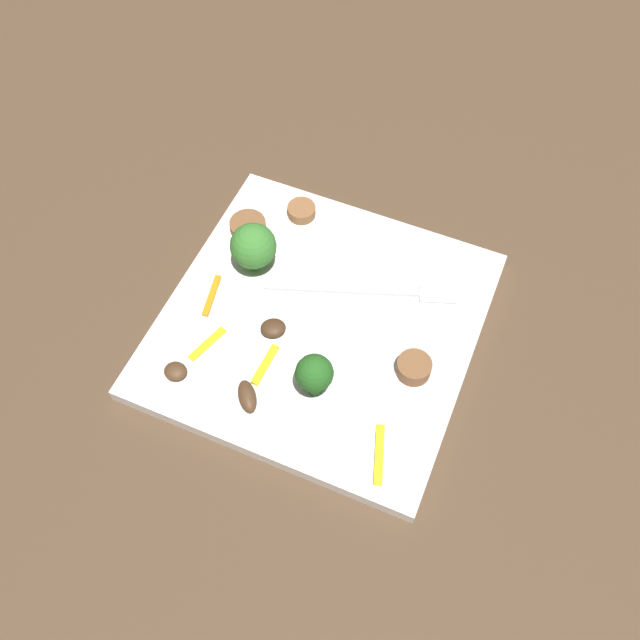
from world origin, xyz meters
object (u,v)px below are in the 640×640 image
object	(u,v)px
broccoli_floret_0	(314,374)
mushroom_1	(273,328)
plate	(320,324)
pepper_strip_3	(207,344)
fork	(375,292)
pepper_strip_1	(212,296)
sausage_slice_0	(414,368)
sausage_slice_1	(301,211)
sausage_slice_2	(248,226)
mushroom_0	(247,396)
broccoli_floret_1	(253,246)
pepper_strip_0	(265,365)
mushroom_2	(175,371)
pepper_strip_2	(379,454)

from	to	relation	value
broccoli_floret_0	mushroom_1	bearing A→B (deg)	145.04
plate	broccoli_floret_0	world-z (taller)	broccoli_floret_0
pepper_strip_3	broccoli_floret_0	bearing A→B (deg)	-2.48
fork	pepper_strip_1	xyz separation A→B (m)	(-0.14, -0.06, 0.00)
plate	sausage_slice_0	bearing A→B (deg)	-10.23
sausage_slice_0	sausage_slice_1	world-z (taller)	sausage_slice_0
sausage_slice_2	mushroom_0	world-z (taller)	mushroom_0
fork	broccoli_floret_1	distance (m)	0.12
pepper_strip_0	pepper_strip_3	bearing A→B (deg)	-179.22
sausage_slice_1	mushroom_0	world-z (taller)	mushroom_0
plate	sausage_slice_0	xyz separation A→B (m)	(0.10, -0.02, 0.01)
mushroom_2	sausage_slice_1	bearing A→B (deg)	82.57
broccoli_floret_0	mushroom_1	distance (m)	0.08
plate	pepper_strip_0	distance (m)	0.07
sausage_slice_2	pepper_strip_0	xyz separation A→B (m)	(0.08, -0.13, -0.00)
mushroom_1	pepper_strip_2	bearing A→B (deg)	-29.61
pepper_strip_0	mushroom_2	bearing A→B (deg)	-150.91
mushroom_1	pepper_strip_3	size ratio (longest dim) A/B	0.56
pepper_strip_3	plate	bearing A→B (deg)	37.57
mushroom_2	pepper_strip_2	size ratio (longest dim) A/B	0.39
pepper_strip_2	mushroom_2	bearing A→B (deg)	179.79
fork	broccoli_floret_0	size ratio (longest dim) A/B	3.55
fork	sausage_slice_0	distance (m)	0.09
fork	sausage_slice_1	world-z (taller)	sausage_slice_1
plate	mushroom_1	distance (m)	0.05
sausage_slice_2	plate	bearing A→B (deg)	-33.18
fork	sausage_slice_1	xyz separation A→B (m)	(-0.10, 0.06, 0.00)
broccoli_floret_0	pepper_strip_2	bearing A→B (deg)	-24.80
sausage_slice_1	pepper_strip_0	world-z (taller)	sausage_slice_1
pepper_strip_1	pepper_strip_2	xyz separation A→B (m)	(0.20, -0.08, -0.00)
mushroom_1	pepper_strip_2	world-z (taller)	mushroom_1
fork	pepper_strip_3	distance (m)	0.16
mushroom_0	mushroom_1	distance (m)	0.07
sausage_slice_2	mushroom_0	xyz separation A→B (m)	(0.08, -0.17, 0.00)
pepper_strip_1	pepper_strip_3	xyz separation A→B (m)	(0.02, -0.05, -0.00)
sausage_slice_1	pepper_strip_1	world-z (taller)	sausage_slice_1
sausage_slice_2	sausage_slice_0	bearing A→B (deg)	-23.31
pepper_strip_2	pepper_strip_3	bearing A→B (deg)	168.05
pepper_strip_0	plate	bearing A→B (deg)	67.70
sausage_slice_1	broccoli_floret_0	bearing A→B (deg)	-62.92
sausage_slice_2	pepper_strip_0	bearing A→B (deg)	-58.40
broccoli_floret_1	pepper_strip_3	size ratio (longest dim) A/B	1.28
mushroom_0	pepper_strip_1	distance (m)	0.11
sausage_slice_0	sausage_slice_2	size ratio (longest dim) A/B	0.85
fork	pepper_strip_3	xyz separation A→B (m)	(-0.12, -0.11, -0.00)
plate	mushroom_2	world-z (taller)	mushroom_2
fork	mushroom_1	distance (m)	0.10
mushroom_0	broccoli_floret_1	bearing A→B (deg)	113.08
plate	pepper_strip_1	world-z (taller)	pepper_strip_1
pepper_strip_2	plate	bearing A→B (deg)	133.34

